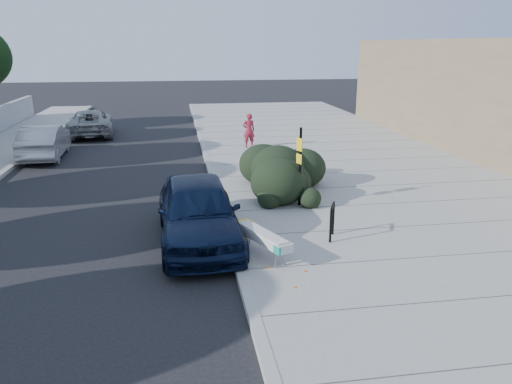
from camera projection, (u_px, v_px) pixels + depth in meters
ground at (231, 242)px, 12.89m from camera, size 120.00×120.00×0.00m
sidewalk_near at (366, 180)px, 18.45m from camera, size 11.20×50.00×0.15m
curb_near at (215, 187)px, 17.60m from camera, size 0.22×50.00×0.17m
bench at (262, 236)px, 11.61m from camera, size 1.15×1.97×0.59m
bike_rack at (332, 218)px, 12.60m from camera, size 0.29×0.57×0.90m
sign_post at (300, 162)px, 14.97m from camera, size 0.14×0.27×2.41m
hedge at (288, 165)px, 16.93m from camera, size 3.67×4.93×1.66m
sedan_navy at (198, 211)px, 12.69m from camera, size 2.17×5.01×1.68m
wagon_silver at (45, 142)px, 22.23m from camera, size 1.78×4.57×1.48m
suv_silver at (90, 123)px, 27.81m from camera, size 2.94×5.34×1.42m
pedestrian at (249, 130)px, 23.78m from camera, size 0.63×0.45×1.62m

